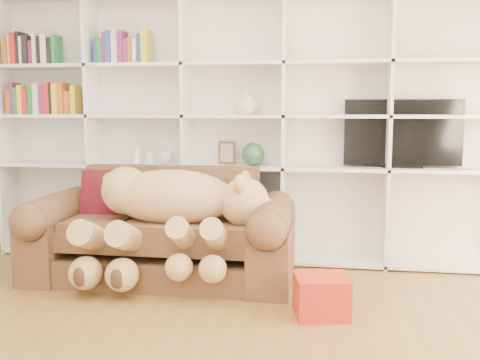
% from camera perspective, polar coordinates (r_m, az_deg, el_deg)
% --- Properties ---
extents(wall_back, '(5.00, 0.02, 2.70)m').
position_cam_1_polar(wall_back, '(4.94, -0.18, 7.43)').
color(wall_back, white).
rests_on(wall_back, floor).
extents(bookshelf, '(4.43, 0.35, 2.40)m').
position_cam_1_polar(bookshelf, '(4.85, -3.27, 6.89)').
color(bookshelf, white).
rests_on(bookshelf, floor).
extents(sofa, '(2.09, 0.90, 0.88)m').
position_cam_1_polar(sofa, '(4.39, -8.25, -6.06)').
color(sofa, brown).
rests_on(sofa, floor).
extents(teddy_bear, '(1.46, 0.83, 0.85)m').
position_cam_1_polar(teddy_bear, '(4.14, -7.45, -3.10)').
color(teddy_bear, tan).
rests_on(teddy_bear, sofa).
extents(throw_pillow, '(0.40, 0.23, 0.42)m').
position_cam_1_polar(throw_pillow, '(4.65, -14.10, -1.51)').
color(throw_pillow, '#590F21').
rests_on(throw_pillow, sofa).
extents(gift_box, '(0.39, 0.38, 0.27)m').
position_cam_1_polar(gift_box, '(3.64, 8.66, -12.14)').
color(gift_box, red).
rests_on(gift_box, floor).
extents(tv, '(0.98, 0.18, 0.58)m').
position_cam_1_polar(tv, '(4.78, 16.94, 4.71)').
color(tv, black).
rests_on(tv, bookshelf).
extents(picture_frame, '(0.16, 0.07, 0.20)m').
position_cam_1_polar(picture_frame, '(4.78, -1.41, 2.94)').
color(picture_frame, brown).
rests_on(picture_frame, bookshelf).
extents(green_vase, '(0.20, 0.20, 0.20)m').
position_cam_1_polar(green_vase, '(4.74, 1.41, 2.77)').
color(green_vase, '#2B5332').
rests_on(green_vase, bookshelf).
extents(figurine_tall, '(0.09, 0.09, 0.14)m').
position_cam_1_polar(figurine_tall, '(5.00, -10.96, 2.55)').
color(figurine_tall, silver).
rests_on(figurine_tall, bookshelf).
extents(figurine_short, '(0.08, 0.08, 0.10)m').
position_cam_1_polar(figurine_short, '(4.96, -9.58, 2.30)').
color(figurine_short, silver).
rests_on(figurine_short, bookshelf).
extents(snow_globe, '(0.12, 0.12, 0.12)m').
position_cam_1_polar(snow_globe, '(4.91, -7.85, 2.43)').
color(snow_globe, silver).
rests_on(snow_globe, bookshelf).
extents(shelf_vase, '(0.23, 0.23, 0.22)m').
position_cam_1_polar(shelf_vase, '(4.73, 0.68, 8.31)').
color(shelf_vase, beige).
rests_on(shelf_vase, bookshelf).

